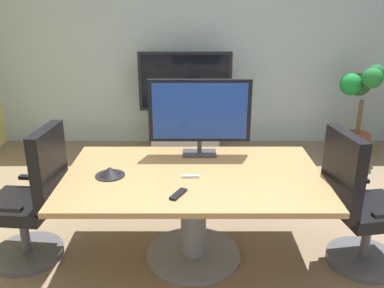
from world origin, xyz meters
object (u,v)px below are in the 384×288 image
Objects in this scene: office_chair_right at (357,212)px; remote_control at (177,194)px; tv_monitor at (198,113)px; conference_table at (192,195)px; wall_display_unit at (184,118)px; potted_plant at (358,103)px; conference_phone at (109,172)px; office_chair_left at (31,207)px.

remote_control is (-1.34, -0.24, 0.27)m from office_chair_right.
office_chair_right is at bearing -23.90° from tv_monitor.
conference_table is 1.77× the size of office_chair_right.
wall_display_unit reaches higher than potted_plant.
office_chair_right is 0.92× the size of potted_plant.
wall_display_unit is 5.95× the size of conference_phone.
office_chair_left is 1.00× the size of office_chair_right.
wall_display_unit is at bearing 116.60° from remote_control.
office_chair_left and office_chair_right have the same top height.
conference_phone is (-2.73, -2.27, 0.06)m from potted_plant.
conference_phone is (0.62, -0.01, 0.30)m from office_chair_left.
conference_table is 3.08m from potted_plant.
wall_display_unit is at bearing 78.15° from conference_phone.
conference_phone reaches higher than conference_table.
potted_plant reaches higher than remote_control.
conference_phone reaches higher than remote_control.
remote_control is at bearing -130.46° from potted_plant.
conference_phone is (-0.67, -0.45, -0.33)m from tv_monitor.
potted_plant is (3.35, 2.27, 0.24)m from office_chair_left.
conference_table is 1.25m from office_chair_right.
remote_control is (-0.00, -2.81, 0.29)m from wall_display_unit.
office_chair_left is 2.48m from office_chair_right.
office_chair_left is 6.41× the size of remote_control.
conference_table is at bearing -97.01° from tv_monitor.
office_chair_left is 1.30× the size of tv_monitor.
conference_phone is at bearing -177.23° from conference_table.
office_chair_right is at bearing -110.27° from potted_plant.
tv_monitor is at bearing -138.43° from potted_plant.
potted_plant reaches higher than conference_phone.
office_chair_right is at bearing 36.92° from remote_control.
remote_control is (0.52, -0.32, -0.02)m from conference_phone.
wall_display_unit is at bearing 94.23° from tv_monitor.
office_chair_right reaches higher than conference_phone.
conference_table is 0.41m from remote_control.
remote_control is at bearing 79.48° from office_chair_left.
office_chair_left is at bearing -114.67° from wall_display_unit.
tv_monitor reaches higher than conference_phone.
office_chair_left is (-1.24, -0.02, -0.08)m from conference_table.
remote_control is at bearing -90.09° from wall_display_unit.
tv_monitor is 0.64× the size of wall_display_unit.
tv_monitor reaches higher than remote_control.
office_chair_left reaches higher than conference_phone.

